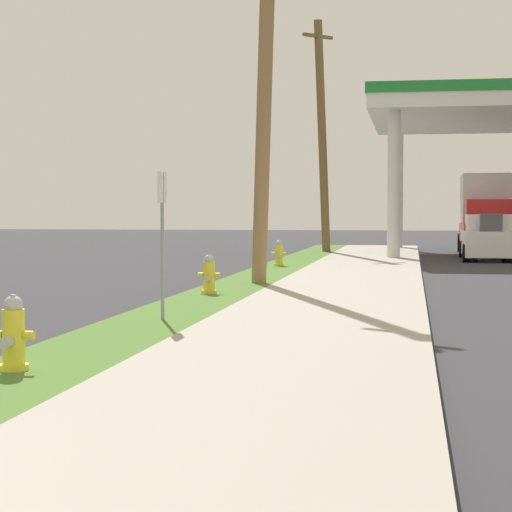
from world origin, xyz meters
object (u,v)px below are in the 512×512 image
(utility_pole_midground, at_px, (265,72))
(truck_red_at_forecourt, at_px, (488,216))
(fire_hydrant_nearest, at_px, (13,337))
(fire_hydrant_second, at_px, (209,276))
(fire_hydrant_third, at_px, (279,254))
(street_sign_post, at_px, (162,214))
(car_white_by_near_pump, at_px, (490,239))
(utility_pole_background, at_px, (322,135))

(utility_pole_midground, distance_m, truck_red_at_forecourt, 18.41)
(fire_hydrant_nearest, bearing_deg, utility_pole_midground, 86.48)
(fire_hydrant_nearest, distance_m, fire_hydrant_second, 8.75)
(truck_red_at_forecourt, bearing_deg, fire_hydrant_third, -122.05)
(street_sign_post, bearing_deg, fire_hydrant_second, 93.60)
(fire_hydrant_second, distance_m, fire_hydrant_third, 9.12)
(fire_hydrant_third, distance_m, utility_pole_midground, 7.78)
(fire_hydrant_third, xyz_separation_m, utility_pole_midground, (0.62, -6.50, 4.22))
(fire_hydrant_third, relative_size, truck_red_at_forecourt, 0.12)
(car_white_by_near_pump, bearing_deg, street_sign_post, -107.05)
(fire_hydrant_nearest, distance_m, truck_red_at_forecourt, 29.28)
(fire_hydrant_third, bearing_deg, truck_red_at_forecourt, 57.95)
(fire_hydrant_second, xyz_separation_m, fire_hydrant_third, (0.05, 9.12, 0.00))
(fire_hydrant_nearest, xyz_separation_m, fire_hydrant_third, (0.08, 17.87, 0.00))
(fire_hydrant_third, xyz_separation_m, truck_red_at_forecourt, (6.64, 10.60, 1.04))
(utility_pole_background, bearing_deg, fire_hydrant_third, -91.77)
(fire_hydrant_nearest, height_order, fire_hydrant_third, same)
(fire_hydrant_nearest, xyz_separation_m, utility_pole_background, (0.38, 27.56, 4.20))
(utility_pole_background, bearing_deg, truck_red_at_forecourt, 8.23)
(utility_pole_midground, bearing_deg, street_sign_post, -93.24)
(fire_hydrant_second, bearing_deg, fire_hydrant_third, 89.69)
(fire_hydrant_nearest, relative_size, truck_red_at_forecourt, 0.12)
(fire_hydrant_third, distance_m, utility_pole_background, 10.56)
(utility_pole_background, xyz_separation_m, truck_red_at_forecourt, (6.34, 0.92, -3.16))
(fire_hydrant_second, relative_size, car_white_by_near_pump, 0.16)
(utility_pole_midground, height_order, truck_red_at_forecourt, utility_pole_midground)
(utility_pole_background, height_order, street_sign_post, utility_pole_background)
(utility_pole_background, xyz_separation_m, car_white_by_near_pump, (6.11, -2.99, -3.92))
(fire_hydrant_second, distance_m, truck_red_at_forecourt, 20.85)
(street_sign_post, bearing_deg, utility_pole_background, 89.81)
(fire_hydrant_second, height_order, truck_red_at_forecourt, truck_red_at_forecourt)
(fire_hydrant_third, bearing_deg, fire_hydrant_nearest, -90.26)
(fire_hydrant_nearest, xyz_separation_m, car_white_by_near_pump, (6.49, 24.57, 0.28))
(fire_hydrant_third, relative_size, utility_pole_background, 0.08)
(fire_hydrant_second, distance_m, street_sign_post, 4.51)
(car_white_by_near_pump, bearing_deg, fire_hydrant_third, -133.73)
(truck_red_at_forecourt, bearing_deg, fire_hydrant_nearest, -103.28)
(car_white_by_near_pump, xyz_separation_m, truck_red_at_forecourt, (0.23, 3.90, 0.77))
(fire_hydrant_third, height_order, utility_pole_background, utility_pole_background)
(fire_hydrant_third, distance_m, car_white_by_near_pump, 9.27)
(fire_hydrant_third, distance_m, street_sign_post, 13.52)
(fire_hydrant_nearest, relative_size, utility_pole_midground, 0.08)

